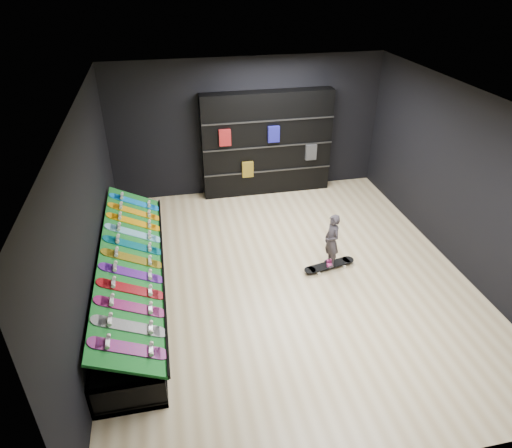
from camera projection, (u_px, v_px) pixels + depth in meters
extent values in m
cube|color=beige|center=(287.00, 277.00, 7.83)|extent=(6.00, 7.00, 0.01)
cube|color=white|center=(294.00, 103.00, 6.30)|extent=(6.00, 7.00, 0.01)
cube|color=black|center=(247.00, 127.00, 10.02)|extent=(6.00, 0.02, 3.00)
cube|color=black|center=(394.00, 374.00, 4.12)|extent=(6.00, 0.02, 3.00)
cube|color=black|center=(89.00, 219.00, 6.54)|extent=(0.02, 7.00, 3.00)
cube|color=black|center=(464.00, 182.00, 7.60)|extent=(0.02, 7.00, 3.00)
cube|color=#0E5C1B|center=(132.00, 260.00, 7.03)|extent=(0.92, 4.50, 0.46)
cube|color=black|center=(267.00, 144.00, 10.11)|extent=(2.89, 0.34, 2.31)
imported|color=black|center=(331.00, 250.00, 7.85)|extent=(0.18, 0.24, 0.59)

